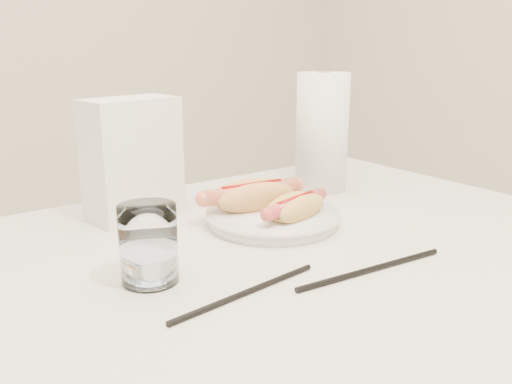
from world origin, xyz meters
TOP-DOWN VIEW (x-y plane):
  - table at (0.00, 0.00)m, footprint 1.20×0.80m
  - plate at (0.10, 0.08)m, footprint 0.29×0.29m
  - hotdog_left at (0.09, 0.13)m, footprint 0.19×0.09m
  - hotdog_right at (0.12, 0.04)m, footprint 0.15×0.09m
  - water_glass at (-0.17, -0.00)m, footprint 0.07×0.07m
  - chopstick_near at (-0.09, -0.11)m, footprint 0.23×0.03m
  - chopstick_far at (0.09, -0.15)m, footprint 0.25×0.03m
  - napkin_box at (-0.07, 0.26)m, footprint 0.17×0.11m
  - navy_napkin at (0.14, 0.21)m, footprint 0.15×0.15m
  - paper_towel_roll at (0.32, 0.20)m, footprint 0.11×0.11m

SIDE VIEW (x-z plane):
  - table at x=0.00m, z-range 0.32..1.07m
  - chopstick_near at x=-0.09m, z-range 0.75..0.76m
  - navy_napkin at x=0.14m, z-range 0.75..0.76m
  - chopstick_far at x=0.09m, z-range 0.75..0.76m
  - plate at x=0.10m, z-range 0.75..0.77m
  - hotdog_right at x=0.12m, z-range 0.77..0.81m
  - hotdog_left at x=0.09m, z-range 0.77..0.82m
  - water_glass at x=-0.17m, z-range 0.75..0.85m
  - napkin_box at x=-0.07m, z-range 0.75..0.96m
  - paper_towel_roll at x=0.32m, z-range 0.75..0.99m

